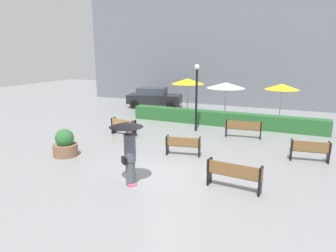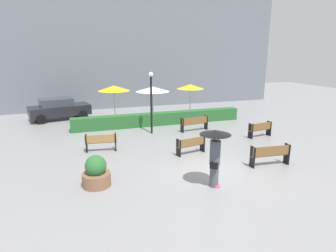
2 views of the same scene
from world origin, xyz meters
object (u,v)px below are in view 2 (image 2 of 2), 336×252
lamp_post (151,96)px  patio_umbrella_yellow_far (190,87)px  patio_umbrella_white (153,89)px  parked_car (59,108)px  bench_near_right (271,154)px  patio_umbrella_yellow (114,88)px  bench_far_right (260,129)px  bench_mid_center (191,144)px  planter_pot (96,173)px  bench_back_row (195,123)px  pedestrian_with_umbrella (215,149)px  bench_far_left (101,141)px

lamp_post → patio_umbrella_yellow_far: bearing=43.0°
patio_umbrella_white → parked_car: 7.10m
bench_near_right → patio_umbrella_yellow: (-5.16, 9.92, 1.88)m
lamp_post → patio_umbrella_yellow_far: (4.16, 3.88, -0.01)m
bench_far_right → parked_car: parked_car is taller
bench_mid_center → bench_near_right: (2.64, -2.45, 0.06)m
planter_pot → bench_back_row: bearing=41.8°
bench_far_right → patio_umbrella_yellow: patio_umbrella_yellow is taller
bench_mid_center → patio_umbrella_yellow_far: 8.89m
bench_far_right → bench_mid_center: bearing=-164.7°
patio_umbrella_white → patio_umbrella_yellow_far: (3.23, 0.89, -0.04)m
bench_far_right → pedestrian_with_umbrella: pedestrian_with_umbrella is taller
bench_far_right → planter_pot: planter_pot is taller
bench_near_right → bench_far_right: bearing=58.9°
bench_back_row → bench_far_right: (3.06, -2.45, -0.03)m
parked_car → bench_far_left: bearing=-75.1°
bench_far_left → parked_car: (-2.18, 8.19, 0.30)m
lamp_post → patio_umbrella_yellow_far: size_ratio=1.50×
bench_mid_center → parked_car: bearing=122.0°
bench_far_right → bench_near_right: (-2.29, -3.79, 0.04)m
patio_umbrella_yellow → bench_mid_center: bearing=-71.4°
patio_umbrella_yellow_far → bench_back_row: bearing=-109.2°
bench_far_left → parked_car: 8.48m
bench_far_left → patio_umbrella_yellow: (1.54, 5.70, 1.90)m
pedestrian_with_umbrella → lamp_post: lamp_post is taller
bench_mid_center → bench_near_right: 3.60m
planter_pot → parked_car: bearing=97.7°
bench_far_left → pedestrian_with_umbrella: pedestrian_with_umbrella is taller
bench_far_right → parked_car: 14.11m
lamp_post → planter_pot: bearing=-121.7°
bench_back_row → pedestrian_with_umbrella: bearing=-108.8°
bench_mid_center → parked_car: parked_car is taller
bench_far_right → pedestrian_with_umbrella: (-5.53, -4.80, 0.95)m
bench_back_row → patio_umbrella_yellow_far: size_ratio=0.76×
patio_umbrella_white → bench_mid_center: bearing=-91.0°
bench_near_right → planter_pot: size_ratio=1.55×
bench_far_left → patio_umbrella_yellow_far: (7.41, 6.26, 1.75)m
bench_mid_center → patio_umbrella_yellow: (-2.52, 7.47, 1.94)m
patio_umbrella_yellow → planter_pot: bearing=-102.5°
parked_car → patio_umbrella_yellow: bearing=-33.9°
bench_far_right → patio_umbrella_yellow: (-7.44, 6.13, 1.92)m
bench_near_right → lamp_post: (-3.45, 6.61, 1.73)m
planter_pot → parked_car: parked_car is taller
lamp_post → patio_umbrella_yellow: (-1.71, 3.31, 0.15)m
bench_back_row → lamp_post: (-2.68, 0.36, 1.74)m
bench_back_row → bench_mid_center: bench_back_row is taller
bench_near_right → planter_pot: bearing=176.4°
bench_mid_center → bench_near_right: size_ratio=0.85×
bench_mid_center → patio_umbrella_yellow: size_ratio=0.59×
bench_far_right → planter_pot: (-9.54, -3.34, -0.01)m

